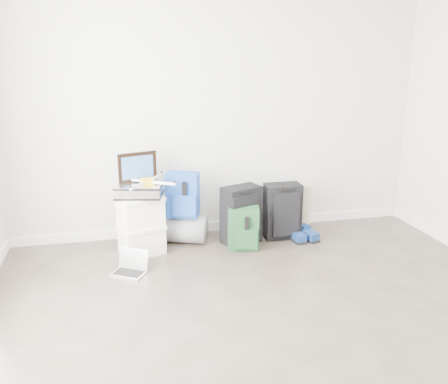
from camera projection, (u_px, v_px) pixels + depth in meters
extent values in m
plane|color=#332C25|center=(303.00, 363.00, 3.08)|extent=(5.00, 5.00, 0.00)
cube|color=silver|center=(218.00, 111.00, 5.04)|extent=(4.50, 0.02, 2.70)
cube|color=white|center=(219.00, 226.00, 5.39)|extent=(4.50, 0.02, 0.10)
cube|color=white|center=(142.00, 241.00, 4.75)|extent=(0.48, 0.43, 0.26)
cube|color=white|center=(141.00, 227.00, 4.71)|extent=(0.50, 0.45, 0.04)
cube|color=white|center=(140.00, 213.00, 4.67)|extent=(0.48, 0.43, 0.26)
cube|color=white|center=(140.00, 198.00, 4.63)|extent=(0.50, 0.45, 0.04)
cube|color=#B2B2B7|center=(139.00, 190.00, 4.61)|extent=(0.50, 0.41, 0.13)
cube|color=black|center=(138.00, 167.00, 4.64)|extent=(0.38, 0.14, 0.29)
cube|color=#274B9C|center=(138.00, 167.00, 4.63)|extent=(0.31, 0.10, 0.22)
cube|color=yellow|center=(147.00, 181.00, 4.58)|extent=(0.13, 0.13, 0.05)
cube|color=white|center=(155.00, 178.00, 4.72)|extent=(0.19, 0.26, 0.02)
cube|color=white|center=(134.00, 180.00, 4.63)|extent=(0.26, 0.19, 0.02)
cube|color=white|center=(139.00, 185.00, 4.44)|extent=(0.19, 0.26, 0.02)
cube|color=white|center=(161.00, 183.00, 4.53)|extent=(0.26, 0.19, 0.02)
cylinder|color=gray|center=(183.00, 229.00, 5.02)|extent=(0.56, 0.46, 0.30)
cube|color=#1A38AD|center=(183.00, 195.00, 4.89)|extent=(0.38, 0.29, 0.46)
cube|color=#1A38AD|center=(184.00, 205.00, 4.81)|extent=(0.25, 0.14, 0.22)
cube|color=black|center=(241.00, 215.00, 4.97)|extent=(0.45, 0.35, 0.61)
cube|color=black|center=(244.00, 219.00, 4.85)|extent=(0.29, 0.13, 0.49)
cube|color=black|center=(245.00, 192.00, 4.78)|extent=(0.12, 0.07, 0.02)
cube|color=#133517|center=(243.00, 228.00, 4.84)|extent=(0.35, 0.26, 0.44)
cube|color=#133517|center=(246.00, 239.00, 4.76)|extent=(0.24, 0.12, 0.21)
cube|color=black|center=(282.00, 211.00, 5.11)|extent=(0.39, 0.23, 0.60)
cube|color=black|center=(286.00, 215.00, 4.99)|extent=(0.29, 0.04, 0.48)
cube|color=black|center=(287.00, 189.00, 4.92)|extent=(0.13, 0.03, 0.03)
cube|color=black|center=(296.00, 239.00, 5.11)|extent=(0.15, 0.31, 0.03)
cube|color=navy|center=(296.00, 235.00, 5.09)|extent=(0.15, 0.29, 0.07)
cube|color=black|center=(307.00, 238.00, 5.13)|extent=(0.20, 0.31, 0.03)
cube|color=navy|center=(307.00, 234.00, 5.12)|extent=(0.19, 0.30, 0.07)
cylinder|color=tan|center=(303.00, 206.00, 5.43)|extent=(0.16, 0.16, 0.50)
cube|color=silver|center=(129.00, 274.00, 4.31)|extent=(0.36, 0.33, 0.01)
cube|color=black|center=(129.00, 273.00, 4.31)|extent=(0.29, 0.25, 0.00)
cube|color=black|center=(134.00, 258.00, 4.38)|extent=(0.26, 0.17, 0.20)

